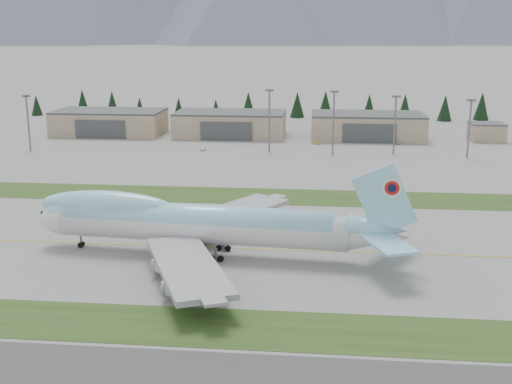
# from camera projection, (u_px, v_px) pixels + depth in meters

# --- Properties ---
(ground) EXTENTS (7000.00, 7000.00, 0.00)m
(ground) POSITION_uv_depth(u_px,v_px,m) (204.00, 247.00, 139.08)
(ground) COLOR slate
(ground) RESTS_ON ground
(grass_strip_near) EXTENTS (400.00, 14.00, 0.08)m
(grass_strip_near) POSITION_uv_depth(u_px,v_px,m) (161.00, 325.00, 102.43)
(grass_strip_near) COLOR #264418
(grass_strip_near) RESTS_ON ground
(grass_strip_far) EXTENTS (400.00, 18.00, 0.08)m
(grass_strip_far) POSITION_uv_depth(u_px,v_px,m) (232.00, 195.00, 182.49)
(grass_strip_far) COLOR #264418
(grass_strip_far) RESTS_ON ground
(taxiway_line_main) EXTENTS (400.00, 0.40, 0.02)m
(taxiway_line_main) POSITION_uv_depth(u_px,v_px,m) (204.00, 247.00, 139.08)
(taxiway_line_main) COLOR gold
(taxiway_line_main) RESTS_ON ground
(boeing_747_freighter) EXTENTS (80.32, 69.10, 21.15)m
(boeing_747_freighter) POSITION_uv_depth(u_px,v_px,m) (198.00, 223.00, 132.72)
(boeing_747_freighter) COLOR silver
(boeing_747_freighter) RESTS_ON ground
(hangar_left) EXTENTS (48.00, 26.60, 10.80)m
(hangar_left) POSITION_uv_depth(u_px,v_px,m) (110.00, 122.00, 289.12)
(hangar_left) COLOR gray
(hangar_left) RESTS_ON ground
(hangar_center) EXTENTS (48.00, 26.60, 10.80)m
(hangar_center) POSITION_uv_depth(u_px,v_px,m) (230.00, 124.00, 283.79)
(hangar_center) COLOR gray
(hangar_center) RESTS_ON ground
(hangar_right) EXTENTS (48.00, 26.60, 10.80)m
(hangar_right) POSITION_uv_depth(u_px,v_px,m) (367.00, 126.00, 277.98)
(hangar_right) COLOR gray
(hangar_right) RESTS_ON ground
(control_shed) EXTENTS (14.00, 12.00, 7.60)m
(control_shed) POSITION_uv_depth(u_px,v_px,m) (487.00, 132.00, 271.70)
(control_shed) COLOR gray
(control_shed) RESTS_ON ground
(floodlight_masts) EXTENTS (169.69, 9.18, 24.13)m
(floodlight_masts) POSITION_uv_depth(u_px,v_px,m) (297.00, 112.00, 239.57)
(floodlight_masts) COLOR slate
(floodlight_masts) RESTS_ON ground
(service_vehicle_a) EXTENTS (2.07, 4.03, 1.31)m
(service_vehicle_a) POSITION_uv_depth(u_px,v_px,m) (203.00, 150.00, 250.67)
(service_vehicle_a) COLOR white
(service_vehicle_a) RESTS_ON ground
(service_vehicle_b) EXTENTS (3.44, 2.30, 1.07)m
(service_vehicle_b) POSITION_uv_depth(u_px,v_px,m) (317.00, 144.00, 264.07)
(service_vehicle_b) COLOR gold
(service_vehicle_b) RESTS_ON ground
(service_vehicle_c) EXTENTS (2.82, 4.82, 1.31)m
(service_vehicle_c) POSITION_uv_depth(u_px,v_px,m) (398.00, 144.00, 264.54)
(service_vehicle_c) COLOR #BDBBC1
(service_vehicle_c) RESTS_ON ground
(conifer_belt) EXTENTS (270.86, 14.79, 15.13)m
(conifer_belt) POSITION_uv_depth(u_px,v_px,m) (283.00, 106.00, 340.73)
(conifer_belt) COLOR black
(conifer_belt) RESTS_ON ground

